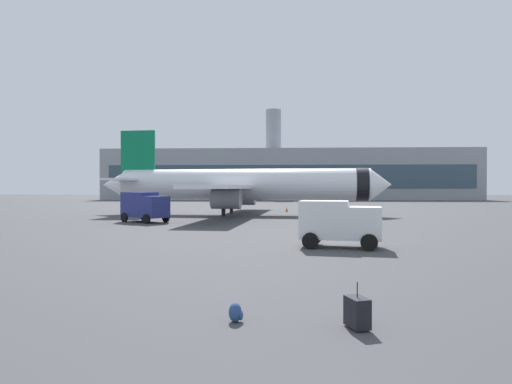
{
  "coord_description": "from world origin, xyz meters",
  "views": [
    {
      "loc": [
        -0.02,
        -3.52,
        3.33
      ],
      "look_at": [
        -1.64,
        29.24,
        3.0
      ],
      "focal_mm": 30.31,
      "sensor_mm": 36.0,
      "label": 1
    }
  ],
  "objects_px": {
    "service_truck": "(145,205)",
    "rolling_suitcase": "(357,312)",
    "cargo_van": "(339,221)",
    "safety_cone_far": "(287,209)",
    "traveller_backpack": "(236,313)",
    "safety_cone_mid": "(225,210)",
    "safety_cone_near": "(379,215)",
    "airplane_at_gate": "(242,185)"
  },
  "relations": [
    {
      "from": "airplane_at_gate",
      "to": "rolling_suitcase",
      "type": "xyz_separation_m",
      "value": [
        6.21,
        -42.01,
        -3.27
      ]
    },
    {
      "from": "cargo_van",
      "to": "safety_cone_near",
      "type": "distance_m",
      "value": 24.28
    },
    {
      "from": "rolling_suitcase",
      "to": "safety_cone_far",
      "type": "bearing_deg",
      "value": 90.71
    },
    {
      "from": "service_truck",
      "to": "cargo_van",
      "type": "bearing_deg",
      "value": -46.09
    },
    {
      "from": "service_truck",
      "to": "rolling_suitcase",
      "type": "height_order",
      "value": "service_truck"
    },
    {
      "from": "cargo_van",
      "to": "safety_cone_mid",
      "type": "xyz_separation_m",
      "value": [
        -10.57,
        34.15,
        -1.11
      ]
    },
    {
      "from": "service_truck",
      "to": "rolling_suitcase",
      "type": "bearing_deg",
      "value": -64.47
    },
    {
      "from": "safety_cone_far",
      "to": "cargo_van",
      "type": "bearing_deg",
      "value": -86.52
    },
    {
      "from": "safety_cone_far",
      "to": "traveller_backpack",
      "type": "height_order",
      "value": "safety_cone_far"
    },
    {
      "from": "cargo_van",
      "to": "traveller_backpack",
      "type": "height_order",
      "value": "cargo_van"
    },
    {
      "from": "service_truck",
      "to": "cargo_van",
      "type": "distance_m",
      "value": 23.43
    },
    {
      "from": "cargo_van",
      "to": "safety_cone_near",
      "type": "xyz_separation_m",
      "value": [
        7.59,
        23.04,
        -1.08
      ]
    },
    {
      "from": "safety_cone_near",
      "to": "traveller_backpack",
      "type": "relative_size",
      "value": 1.58
    },
    {
      "from": "safety_cone_mid",
      "to": "service_truck",
      "type": "bearing_deg",
      "value": -108.18
    },
    {
      "from": "safety_cone_near",
      "to": "airplane_at_gate",
      "type": "bearing_deg",
      "value": 161.8
    },
    {
      "from": "cargo_van",
      "to": "rolling_suitcase",
      "type": "bearing_deg",
      "value": -96.29
    },
    {
      "from": "safety_cone_near",
      "to": "cargo_van",
      "type": "bearing_deg",
      "value": -108.22
    },
    {
      "from": "safety_cone_near",
      "to": "rolling_suitcase",
      "type": "distance_m",
      "value": 38.08
    },
    {
      "from": "service_truck",
      "to": "safety_cone_near",
      "type": "bearing_deg",
      "value": 14.51
    },
    {
      "from": "rolling_suitcase",
      "to": "cargo_van",
      "type": "bearing_deg",
      "value": 83.71
    },
    {
      "from": "service_truck",
      "to": "safety_cone_far",
      "type": "relative_size",
      "value": 6.79
    },
    {
      "from": "service_truck",
      "to": "traveller_backpack",
      "type": "bearing_deg",
      "value": -68.82
    },
    {
      "from": "rolling_suitcase",
      "to": "traveller_backpack",
      "type": "height_order",
      "value": "rolling_suitcase"
    },
    {
      "from": "service_truck",
      "to": "safety_cone_mid",
      "type": "xyz_separation_m",
      "value": [
        5.67,
        17.28,
        -1.27
      ]
    },
    {
      "from": "cargo_van",
      "to": "airplane_at_gate",
      "type": "bearing_deg",
      "value": 105.41
    },
    {
      "from": "safety_cone_mid",
      "to": "safety_cone_far",
      "type": "relative_size",
      "value": 0.9
    },
    {
      "from": "rolling_suitcase",
      "to": "traveller_backpack",
      "type": "distance_m",
      "value": 2.94
    },
    {
      "from": "airplane_at_gate",
      "to": "rolling_suitcase",
      "type": "bearing_deg",
      "value": -81.6
    },
    {
      "from": "airplane_at_gate",
      "to": "traveller_backpack",
      "type": "relative_size",
      "value": 74.53
    },
    {
      "from": "safety_cone_near",
      "to": "safety_cone_mid",
      "type": "xyz_separation_m",
      "value": [
        -18.16,
        11.11,
        -0.03
      ]
    },
    {
      "from": "safety_cone_near",
      "to": "safety_cone_far",
      "type": "relative_size",
      "value": 0.99
    },
    {
      "from": "cargo_van",
      "to": "safety_cone_far",
      "type": "xyz_separation_m",
      "value": [
        -2.14,
        35.25,
        -1.07
      ]
    },
    {
      "from": "cargo_van",
      "to": "safety_cone_far",
      "type": "height_order",
      "value": "cargo_van"
    },
    {
      "from": "safety_cone_mid",
      "to": "rolling_suitcase",
      "type": "relative_size",
      "value": 0.63
    },
    {
      "from": "airplane_at_gate",
      "to": "safety_cone_far",
      "type": "relative_size",
      "value": 46.72
    },
    {
      "from": "safety_cone_far",
      "to": "rolling_suitcase",
      "type": "distance_m",
      "value": 49.18
    },
    {
      "from": "safety_cone_near",
      "to": "traveller_backpack",
      "type": "height_order",
      "value": "safety_cone_near"
    },
    {
      "from": "safety_cone_mid",
      "to": "traveller_backpack",
      "type": "bearing_deg",
      "value": -82.69
    },
    {
      "from": "cargo_van",
      "to": "rolling_suitcase",
      "type": "xyz_separation_m",
      "value": [
        -1.54,
        -13.93,
        -1.06
      ]
    },
    {
      "from": "safety_cone_mid",
      "to": "traveller_backpack",
      "type": "height_order",
      "value": "safety_cone_mid"
    },
    {
      "from": "service_truck",
      "to": "safety_cone_near",
      "type": "xyz_separation_m",
      "value": [
        23.84,
        6.17,
        -1.23
      ]
    },
    {
      "from": "safety_cone_far",
      "to": "traveller_backpack",
      "type": "distance_m",
      "value": 48.87
    }
  ]
}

